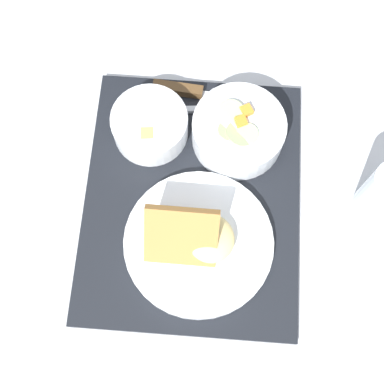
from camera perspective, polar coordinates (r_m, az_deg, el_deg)
ground_plane at (r=0.82m, az=0.00°, el=-0.95°), size 4.00×4.00×0.00m
serving_tray at (r=0.81m, az=0.00°, el=-0.82°), size 0.44×0.37×0.01m
bowl_salad at (r=0.82m, az=4.97°, el=6.57°), size 0.14×0.14×0.06m
bowl_soup at (r=0.82m, az=-4.52°, el=7.19°), size 0.12×0.12×0.05m
plate_main at (r=0.77m, az=0.67°, el=-5.36°), size 0.22×0.22×0.09m
knife at (r=0.87m, az=-0.35°, el=10.72°), size 0.02×0.20×0.02m
spoon at (r=0.86m, az=0.08°, el=8.80°), size 0.06×0.16×0.01m
glass_water at (r=0.82m, az=19.74°, el=-0.28°), size 0.06×0.06×0.11m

